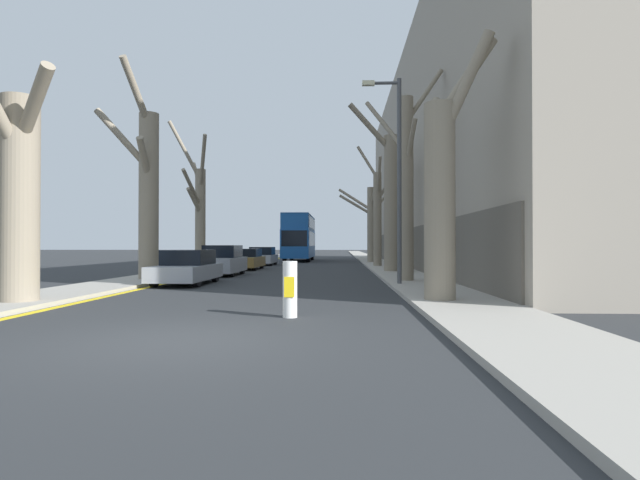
% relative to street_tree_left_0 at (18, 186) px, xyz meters
% --- Properties ---
extents(ground_plane, '(300.00, 300.00, 0.00)m').
position_rel_street_tree_left_0_xyz_m(ground_plane, '(5.28, -4.26, -2.93)').
color(ground_plane, '#2B2D30').
extents(sidewalk_left, '(2.46, 120.00, 0.12)m').
position_rel_street_tree_left_0_xyz_m(sidewalk_left, '(-0.28, 45.74, -2.87)').
color(sidewalk_left, '#A39E93').
rests_on(sidewalk_left, ground).
extents(sidewalk_right, '(2.46, 120.00, 0.12)m').
position_rel_street_tree_left_0_xyz_m(sidewalk_right, '(10.85, 45.74, -2.87)').
color(sidewalk_right, '#A39E93').
rests_on(sidewalk_right, ground).
extents(building_facade_right, '(10.08, 48.73, 14.59)m').
position_rel_street_tree_left_0_xyz_m(building_facade_right, '(17.07, 23.54, 4.35)').
color(building_facade_right, '#9E9384').
rests_on(building_facade_right, ground).
extents(kerb_line_stripe, '(0.24, 120.00, 0.01)m').
position_rel_street_tree_left_0_xyz_m(kerb_line_stripe, '(1.13, 45.74, -2.93)').
color(kerb_line_stripe, yellow).
rests_on(kerb_line_stripe, ground).
extents(street_tree_left_0, '(2.98, 3.36, 5.94)m').
position_rel_street_tree_left_0_xyz_m(street_tree_left_0, '(0.00, 0.00, 0.00)').
color(street_tree_left_0, gray).
rests_on(street_tree_left_0, ground).
extents(street_tree_left_1, '(2.55, 2.42, 8.59)m').
position_rel_street_tree_left_0_xyz_m(street_tree_left_1, '(0.03, 8.02, 0.84)').
color(street_tree_left_1, gray).
rests_on(street_tree_left_1, ground).
extents(street_tree_left_2, '(2.52, 4.42, 8.32)m').
position_rel_street_tree_left_0_xyz_m(street_tree_left_2, '(-0.00, 15.55, 0.56)').
color(street_tree_left_2, gray).
rests_on(street_tree_left_2, ground).
extents(street_tree_right_0, '(1.77, 2.73, 6.65)m').
position_rel_street_tree_left_0_xyz_m(street_tree_right_0, '(10.45, 0.80, 0.02)').
color(street_tree_right_0, gray).
rests_on(street_tree_right_0, ground).
extents(street_tree_right_1, '(3.16, 2.78, 8.60)m').
position_rel_street_tree_left_0_xyz_m(street_tree_right_1, '(10.46, 7.71, 1.05)').
color(street_tree_right_1, gray).
rests_on(street_tree_right_1, ground).
extents(street_tree_right_2, '(3.54, 3.25, 8.94)m').
position_rel_street_tree_left_0_xyz_m(street_tree_right_2, '(10.57, 14.85, 1.05)').
color(street_tree_right_2, gray).
rests_on(street_tree_right_2, ground).
extents(street_tree_right_3, '(2.52, 2.08, 8.19)m').
position_rel_street_tree_left_0_xyz_m(street_tree_right_3, '(10.33, 21.43, 0.61)').
color(street_tree_right_3, gray).
rests_on(street_tree_right_3, ground).
extents(street_tree_right_4, '(4.63, 3.01, 6.44)m').
position_rel_street_tree_left_0_xyz_m(street_tree_right_4, '(10.30, 29.02, 0.61)').
color(street_tree_right_4, gray).
rests_on(street_tree_right_4, ground).
extents(double_decker_bus, '(2.46, 10.55, 4.26)m').
position_rel_street_tree_left_0_xyz_m(double_decker_bus, '(3.97, 35.21, -0.52)').
color(double_decker_bus, '#19519E').
rests_on(double_decker_bus, ground).
extents(parked_car_0, '(1.75, 4.31, 1.30)m').
position_rel_street_tree_left_0_xyz_m(parked_car_0, '(2.04, 6.96, -2.31)').
color(parked_car_0, '#9EA3AD').
rests_on(parked_car_0, ground).
extents(parked_car_1, '(1.77, 4.13, 1.48)m').
position_rel_street_tree_left_0_xyz_m(parked_car_1, '(2.04, 12.52, -2.24)').
color(parked_car_1, '#9EA3AD').
rests_on(parked_car_1, ground).
extents(parked_car_2, '(1.84, 4.39, 1.26)m').
position_rel_street_tree_left_0_xyz_m(parked_car_2, '(2.04, 18.54, -2.32)').
color(parked_car_2, olive).
rests_on(parked_car_2, ground).
extents(parked_car_3, '(1.87, 4.12, 1.35)m').
position_rel_street_tree_left_0_xyz_m(parked_car_3, '(2.04, 25.06, -2.29)').
color(parked_car_3, '#9EA3AD').
rests_on(parked_car_3, ground).
extents(lamp_post, '(1.40, 0.20, 7.45)m').
position_rel_street_tree_left_0_xyz_m(lamp_post, '(9.88, 6.00, 1.25)').
color(lamp_post, '#4C4F54').
rests_on(lamp_post, ground).
extents(traffic_bollard, '(0.30, 0.31, 1.15)m').
position_rel_street_tree_left_0_xyz_m(traffic_bollard, '(6.86, -1.65, -2.35)').
color(traffic_bollard, white).
rests_on(traffic_bollard, ground).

